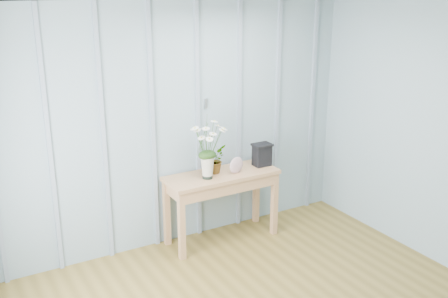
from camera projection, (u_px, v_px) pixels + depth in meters
room_shell at (246, 73)px, 3.97m from camera, size 4.00×4.50×2.50m
sideboard at (222, 184)px, 5.47m from camera, size 1.20×0.45×0.75m
daisy_vase at (207, 140)px, 5.17m from camera, size 0.45×0.35×0.64m
spider_plant at (214, 159)px, 5.42m from camera, size 0.34×0.33×0.28m
felt_disc_vessel at (236, 165)px, 5.41m from camera, size 0.18×0.08×0.18m
carved_box at (262, 154)px, 5.63m from camera, size 0.20×0.16×0.24m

